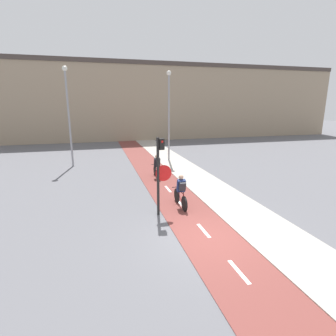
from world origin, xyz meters
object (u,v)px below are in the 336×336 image
object	(u,v)px
cyclist_far	(157,167)
street_lamp_sidewalk	(169,107)
street_lamp_far	(68,107)
traffic_light_pole	(160,168)
cyclist_near	(181,192)

from	to	relation	value
cyclist_far	street_lamp_sidewalk	bearing A→B (deg)	66.52
street_lamp_far	cyclist_far	bearing A→B (deg)	-41.22
traffic_light_pole	cyclist_near	xyz separation A→B (m)	(1.09, 0.58, -1.30)
street_lamp_far	cyclist_near	size ratio (longest dim) A/B	3.97
street_lamp_far	cyclist_near	world-z (taller)	street_lamp_far
traffic_light_pole	street_lamp_sidewalk	world-z (taller)	street_lamp_sidewalk
street_lamp_far	cyclist_near	xyz separation A→B (m)	(5.34, -9.73, -3.60)
cyclist_near	cyclist_far	bearing A→B (deg)	89.58
traffic_light_pole	cyclist_far	distance (m)	5.87
traffic_light_pole	street_lamp_sidewalk	xyz separation A→B (m)	(3.22, 10.41, 2.26)
traffic_light_pole	cyclist_far	size ratio (longest dim) A/B	1.88
street_lamp_sidewalk	cyclist_near	world-z (taller)	street_lamp_sidewalk
traffic_light_pole	street_lamp_far	world-z (taller)	street_lamp_far
traffic_light_pole	cyclist_near	size ratio (longest dim) A/B	1.82
street_lamp_sidewalk	traffic_light_pole	bearing A→B (deg)	-107.16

